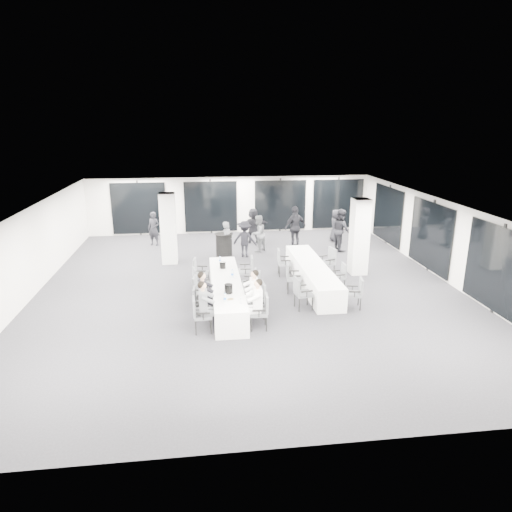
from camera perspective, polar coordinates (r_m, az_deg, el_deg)
The scene contains 43 objects.
room at distance 16.37m, azimuth 1.66°, elevation 2.12°, with size 14.04×16.04×2.84m.
column_left at distance 18.26m, azimuth -10.89°, elevation 3.40°, with size 0.60×0.60×2.80m, color silver.
column_right at distance 17.08m, azimuth 12.79°, elevation 2.37°, with size 0.60×0.60×2.80m, color silver.
banquet_table_main at distance 14.22m, azimuth -3.71°, elevation -4.48°, with size 0.90×5.00×0.75m, color silver.
banquet_table_side at distance 15.83m, azimuth 7.03°, elevation -2.34°, with size 0.90×5.00×0.75m, color silver.
cocktail_table at distance 18.75m, azimuth -4.02°, elevation 1.27°, with size 0.75×0.75×1.05m.
chair_main_left_near at distance 12.37m, azimuth -7.07°, elevation -7.03°, with size 0.51×0.57×0.97m.
chair_main_left_second at distance 13.11m, azimuth -7.08°, elevation -5.67°, with size 0.53×0.57×0.96m.
chair_main_left_mid at distance 14.00m, azimuth -7.09°, elevation -4.18°, with size 0.59×0.61×0.96m.
chair_main_left_fourth at distance 14.75m, azimuth -7.13°, elevation -3.01°, with size 0.57×0.61×0.99m.
chair_main_left_far at distance 15.65m, azimuth -7.15°, elevation -1.84°, with size 0.56×0.61×0.99m.
chair_main_right_near at distance 12.46m, azimuth 0.69°, elevation -6.70°, with size 0.53×0.58×0.98m.
chair_main_right_second at distance 13.16m, azimuth 0.25°, elevation -5.23°, with size 0.56×0.61×1.04m.
chair_main_right_mid at distance 14.04m, azimuth -0.26°, elevation -3.80°, with size 0.62×0.65×1.04m.
chair_main_right_fourth at distance 14.67m, azimuth -0.60°, elevation -3.15°, with size 0.53×0.57×0.92m.
chair_main_right_far at distance 15.70m, azimuth -1.03°, elevation -1.61°, with size 0.54×0.59×1.01m.
chair_side_left_near at distance 13.78m, azimuth 5.65°, elevation -4.39°, with size 0.56×0.61×0.99m.
chair_side_left_mid at distance 15.08m, azimuth 4.48°, elevation -2.47°, with size 0.57×0.61×0.99m.
chair_side_left_far at distance 16.67m, azimuth 3.32°, elevation -0.58°, with size 0.53×0.59×0.99m.
chair_side_right_near at distance 14.11m, azimuth 12.42°, elevation -4.33°, with size 0.56×0.59×0.94m.
chair_side_right_mid at distance 15.56m, azimuth 10.45°, elevation -2.31°, with size 0.47×0.52×0.90m.
chair_side_right_far at distance 16.85m, azimuth 9.05°, elevation -0.48°, with size 0.63×0.66×1.03m.
seated_guest_a at distance 12.27m, azimuth -6.32°, elevation -5.89°, with size 0.50×0.38×1.44m.
seated_guest_b at distance 13.00m, azimuth -6.39°, elevation -4.56°, with size 0.50×0.38×1.44m.
seated_guest_c at distance 12.34m, azimuth -0.08°, elevation -5.64°, with size 0.50×0.38×1.44m.
seated_guest_d at distance 13.05m, azimuth -0.50°, elevation -4.37°, with size 0.50×0.38×1.44m.
standing_guest_a at distance 18.61m, azimuth -3.61°, elevation 2.27°, with size 0.64×0.52×1.76m, color #5B5E63.
standing_guest_b at distance 19.60m, azimuth 0.27°, elevation 3.11°, with size 0.87×0.53×1.80m, color #5B5E63.
standing_guest_c at distance 18.84m, azimuth -1.40°, elevation 2.43°, with size 1.12×0.57×1.72m, color black.
standing_guest_d at distance 20.20m, azimuth 4.92°, elevation 3.96°, with size 1.26×0.70×2.14m, color black.
standing_guest_e at distance 21.63m, azimuth 9.92°, elevation 4.03°, with size 0.82×0.50×1.70m, color black.
standing_guest_f at distance 21.07m, azimuth -0.37°, elevation 4.13°, with size 1.69×0.65×1.84m, color black.
standing_guest_g at distance 21.12m, azimuth -12.67°, elevation 3.61°, with size 0.63×0.51×1.74m, color black.
standing_guest_h at distance 20.10m, azimuth 10.57°, elevation 3.57°, with size 1.00×0.61×2.08m, color black.
ice_bucket_near at distance 13.04m, azimuth -3.45°, elevation -4.10°, with size 0.23×0.23×0.27m, color black.
ice_bucket_far at distance 15.20m, azimuth -4.19°, elevation -1.13°, with size 0.20×0.20×0.23m, color black.
water_bottle_a at distance 12.46m, azimuth -3.91°, elevation -5.21°, with size 0.07×0.07×0.23m, color silver.
water_bottle_b at distance 14.33m, azimuth -2.98°, elevation -2.19°, with size 0.08×0.08×0.24m, color silver.
water_bottle_c at distance 15.79m, azimuth -4.50°, elevation -0.47°, with size 0.07×0.07×0.22m, color silver.
plate_a at distance 12.59m, azimuth -3.34°, elevation -5.46°, with size 0.21×0.21×0.03m.
plate_b at distance 12.64m, azimuth -3.07°, elevation -5.37°, with size 0.18×0.18×0.03m.
plate_c at distance 13.61m, azimuth -3.28°, elevation -3.73°, with size 0.20×0.20×0.03m.
wine_glass at distance 12.30m, azimuth -1.90°, elevation -5.38°, with size 0.07×0.07×0.18m.
Camera 1 is at (-1.55, -14.55, 5.51)m, focal length 32.00 mm.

